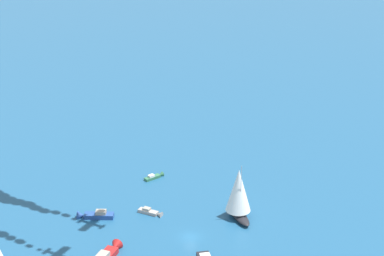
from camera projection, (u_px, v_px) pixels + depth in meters
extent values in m
plane|color=#1E517A|center=(190.00, 237.00, 140.74)|extent=(2000.00, 2000.00, 0.00)
ellipsoid|color=black|center=(239.00, 215.00, 148.52)|extent=(3.88, 11.18, 1.54)
cylinder|color=#B2B2B7|center=(241.00, 190.00, 145.17)|extent=(0.14, 0.14, 12.63)
cone|color=white|center=(239.00, 190.00, 146.61)|extent=(6.47, 6.47, 10.74)
cone|color=#B21E1E|center=(115.00, 247.00, 135.83)|extent=(3.40, 3.38, 2.67)
cube|color=gray|center=(103.00, 256.00, 130.43)|extent=(3.56, 3.58, 1.00)
cube|color=#9E9993|center=(148.00, 212.00, 150.69)|extent=(4.53, 4.89, 0.81)
cone|color=#9E9993|center=(159.00, 215.00, 149.41)|extent=(2.07, 2.04, 1.62)
cube|color=gray|center=(147.00, 209.00, 150.58)|extent=(2.14, 2.19, 0.61)
cube|color=#23478C|center=(99.00, 216.00, 148.58)|extent=(7.37, 4.96, 1.13)
cone|color=#23478C|center=(81.00, 216.00, 148.67)|extent=(2.58, 2.80, 2.26)
cube|color=gray|center=(101.00, 212.00, 148.20)|extent=(3.00, 2.66, 0.85)
cube|color=#33704C|center=(152.00, 178.00, 168.11)|extent=(4.90, 2.74, 0.75)
cone|color=#33704C|center=(161.00, 175.00, 169.79)|extent=(1.56, 1.77, 1.49)
cube|color=silver|center=(151.00, 176.00, 167.67)|extent=(1.90, 1.60, 0.56)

